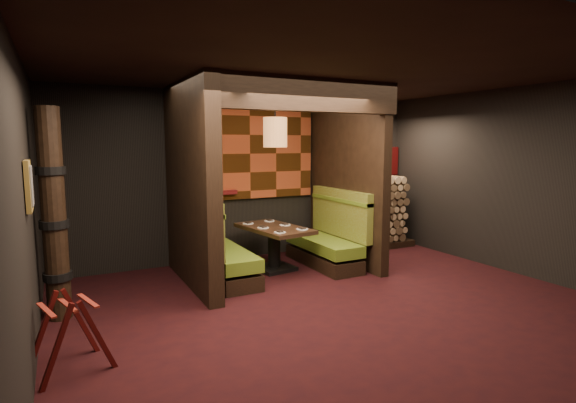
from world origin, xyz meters
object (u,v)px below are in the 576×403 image
Objects in this scene: totem_column at (54,216)px; firewood_stack at (369,212)px; dining_table at (274,241)px; pendant_lamp at (275,132)px; luggage_rack at (69,330)px; booth_bench_right at (329,241)px; booth_bench_left at (219,253)px.

totem_column is 1.39× the size of firewood_stack.
dining_table is at bearing -165.79° from firewood_stack.
pendant_lamp is 2.80m from firewood_stack.
totem_column is at bearing 93.33° from luggage_rack.
booth_bench_right is 0.92× the size of firewood_stack.
booth_bench_left is 1.00× the size of booth_bench_right.
booth_bench_right is at bearing -152.65° from firewood_stack.
firewood_stack is at bearing 14.21° from dining_table.
pendant_lamp is 4.00m from luggage_rack.
firewood_stack is at bearing 26.53° from luggage_rack.
booth_bench_left is 1.13× the size of dining_table.
pendant_lamp reaches higher than firewood_stack.
totem_column reaches higher than booth_bench_left.
firewood_stack reaches higher than luggage_rack.
luggage_rack is at bearing -146.08° from pendant_lamp.
totem_column is (-3.05, -0.62, -0.98)m from pendant_lamp.
totem_column reaches higher than booth_bench_right.
firewood_stack is at bearing 13.19° from totem_column.
luggage_rack is 0.45× the size of firewood_stack.
dining_table is (0.96, 0.12, 0.06)m from booth_bench_left.
luggage_rack is (-2.01, -1.92, -0.04)m from booth_bench_left.
booth_bench_left is 2.30m from totem_column.
dining_table is 0.59× the size of totem_column.
firewood_stack is (5.25, 2.62, 0.32)m from luggage_rack.
dining_table is 1.55× the size of pendant_lamp.
dining_table is 2.37m from firewood_stack.
dining_table is at bearing 90.00° from pendant_lamp.
pendant_lamp is (-0.00, -0.05, 1.70)m from dining_table.
dining_table is at bearing 12.42° from totem_column.
booth_bench_left is 2.01m from pendant_lamp.
totem_column is at bearing -165.25° from booth_bench_left.
luggage_rack is 1.60m from totem_column.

